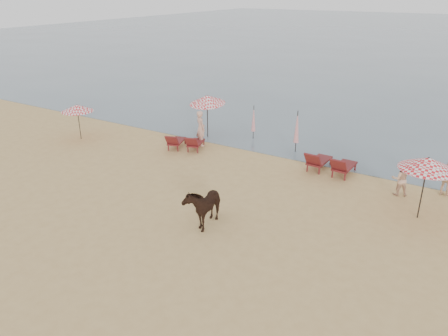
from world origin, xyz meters
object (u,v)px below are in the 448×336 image
at_px(umbrella_open_left_a, 77,108).
at_px(beachgoer_right_a, 400,179).
at_px(lounger_cluster_right, 330,163).
at_px(cow, 204,204).
at_px(beachgoer_left, 201,128).
at_px(beachgoer_right_b, 448,178).
at_px(umbrella_closed_left, 254,119).
at_px(umbrella_closed_right, 297,127).
at_px(umbrella_open_right, 428,163).
at_px(umbrella_open_left_b, 207,100).
at_px(lounger_cluster_left, 185,142).

bearing_deg(umbrella_open_left_a, beachgoer_right_a, 0.62).
bearing_deg(lounger_cluster_right, cow, -106.16).
bearing_deg(beachgoer_left, beachgoer_right_b, -147.62).
distance_m(umbrella_closed_left, umbrella_closed_right, 3.06).
relative_size(umbrella_closed_right, cow, 1.22).
xyz_separation_m(lounger_cluster_right, beachgoer_left, (-7.41, 0.04, 0.49)).
relative_size(lounger_cluster_right, umbrella_open_right, 0.83).
bearing_deg(umbrella_open_left_b, beachgoer_right_b, -7.09).
xyz_separation_m(umbrella_open_right, beachgoer_right_b, (0.64, 2.65, -1.46)).
xyz_separation_m(umbrella_open_right, beachgoer_left, (-11.77, 2.48, -1.26)).
bearing_deg(umbrella_open_left_a, beachgoer_left, 16.79).
height_order(umbrella_open_left_a, umbrella_open_left_b, umbrella_open_left_b).
bearing_deg(beachgoer_right_a, beachgoer_right_b, -175.62).
bearing_deg(beachgoer_right_a, cow, 22.46).
bearing_deg(umbrella_open_right, cow, -154.55).
relative_size(umbrella_closed_left, beachgoer_right_b, 1.25).
height_order(lounger_cluster_left, beachgoer_right_b, beachgoer_right_b).
height_order(umbrella_closed_left, beachgoer_left, umbrella_closed_left).
bearing_deg(lounger_cluster_left, umbrella_closed_right, 9.39).
height_order(cow, beachgoer_right_a, cow).
xyz_separation_m(cow, beachgoer_right_a, (5.72, 6.33, -0.04)).
xyz_separation_m(lounger_cluster_right, cow, (-2.43, -7.09, 0.30)).
distance_m(umbrella_closed_right, beachgoer_right_b, 7.65).
height_order(umbrella_open_left_a, umbrella_closed_left, umbrella_open_left_a).
xyz_separation_m(cow, beachgoer_right_b, (7.42, 7.30, 0.00)).
distance_m(beachgoer_left, beachgoer_right_a, 10.74).
height_order(beachgoer_left, beachgoer_right_a, beachgoer_left).
distance_m(umbrella_open_left_a, cow, 12.42).
bearing_deg(beachgoer_right_b, umbrella_closed_left, -0.16).
relative_size(lounger_cluster_right, umbrella_open_left_b, 0.80).
xyz_separation_m(lounger_cluster_right, umbrella_open_left_b, (-7.85, 1.39, 1.77)).
bearing_deg(umbrella_closed_left, beachgoer_left, -128.76).
xyz_separation_m(lounger_cluster_right, beachgoer_right_b, (4.99, 0.21, 0.30)).
relative_size(beachgoer_left, beachgoer_right_a, 1.32).
relative_size(umbrella_open_right, beachgoer_left, 1.26).
relative_size(lounger_cluster_left, umbrella_open_right, 0.87).
height_order(umbrella_closed_right, beachgoer_right_a, umbrella_closed_right).
distance_m(umbrella_closed_right, beachgoer_left, 5.25).
bearing_deg(umbrella_open_left_a, umbrella_closed_right, 15.36).
bearing_deg(beachgoer_right_a, umbrella_open_right, 96.84).
distance_m(umbrella_open_left_b, umbrella_closed_right, 5.46).
bearing_deg(umbrella_open_left_b, cow, -59.22).
relative_size(umbrella_open_left_a, umbrella_open_left_b, 0.78).
bearing_deg(umbrella_open_right, lounger_cluster_left, 164.17).
distance_m(lounger_cluster_left, beachgoer_left, 1.21).
relative_size(cow, beachgoer_right_b, 1.18).
bearing_deg(umbrella_closed_left, umbrella_open_left_b, -155.23).
relative_size(lounger_cluster_left, beachgoer_left, 1.10).
relative_size(lounger_cluster_right, cow, 1.11).
distance_m(umbrella_closed_left, beachgoer_right_a, 9.33).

